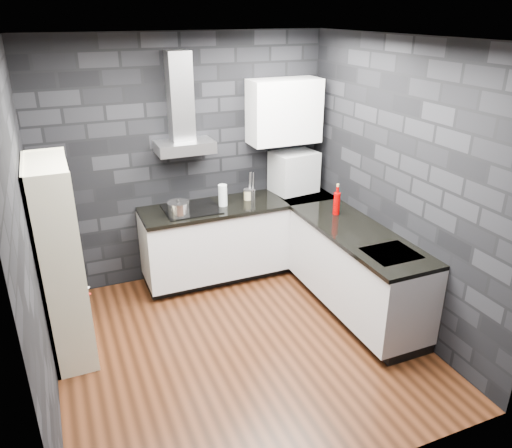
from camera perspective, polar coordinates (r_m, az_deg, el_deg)
ground at (r=4.81m, az=-1.82°, el=-13.68°), size 3.20×3.20×0.00m
ceiling at (r=3.84m, az=-2.36°, el=20.45°), size 3.20×3.20×0.00m
wall_back at (r=5.61m, az=-8.04°, el=7.14°), size 3.20×0.05×2.70m
wall_front at (r=2.84m, az=9.92°, el=-9.95°), size 3.20×0.05×2.70m
wall_left at (r=3.92m, az=-24.85°, el=-2.15°), size 0.05×3.20×2.70m
wall_right at (r=4.91m, az=15.99°, el=4.12°), size 0.05×3.20×2.70m
toekick_back at (r=5.99m, az=-1.99°, el=-5.02°), size 2.18×0.50×0.10m
toekick_right at (r=5.38m, az=11.38°, el=-9.07°), size 0.50×1.78×0.10m
counter_back_cab at (r=5.76m, az=-1.90°, el=-1.43°), size 2.20×0.60×0.76m
counter_right_cab at (r=5.15m, az=11.38°, el=-5.12°), size 0.60×1.80×0.76m
counter_back_top at (r=5.60m, az=-1.92°, el=2.25°), size 2.20×0.62×0.04m
counter_right_top at (r=4.97m, az=11.65°, el=-1.08°), size 0.62×1.80×0.04m
counter_corner_top at (r=5.92m, az=5.30°, el=3.36°), size 0.62×0.62×0.04m
hood_body at (r=5.36m, az=-8.13°, el=8.71°), size 0.60×0.34×0.12m
hood_chimney at (r=5.32m, az=-8.65°, el=14.20°), size 0.24×0.20×0.90m
upper_cabinet at (r=5.68m, az=3.24°, el=12.73°), size 0.80×0.35×0.70m
cooktop at (r=5.44m, az=-7.38°, el=1.72°), size 0.58×0.50×0.01m
sink_rim at (r=4.61m, az=15.20°, el=-3.26°), size 0.44×0.40×0.01m
pot at (r=5.26m, az=-8.83°, el=1.69°), size 0.29×0.29×0.13m
glass_vase at (r=5.47m, az=-3.82°, el=3.29°), size 0.10×0.10×0.24m
storage_jar at (r=5.66m, az=-0.96°, el=3.33°), size 0.09×0.09×0.11m
utensil_crock at (r=5.68m, az=-0.56°, el=3.46°), size 0.11×0.11×0.12m
appliance_garage at (r=5.91m, az=4.34°, el=5.88°), size 0.54×0.45×0.50m
red_bottle at (r=5.30m, az=9.20°, el=2.32°), size 0.09×0.09×0.24m
bookshelf at (r=4.59m, az=-21.36°, el=-4.11°), size 0.39×0.82×1.80m
fruit_bowl at (r=4.52m, az=-21.39°, el=-4.01°), size 0.22×0.22×0.05m
book_red at (r=4.84m, az=-20.80°, el=-6.99°), size 0.15×0.11×0.23m
book_second at (r=4.91m, az=-20.77°, el=-6.24°), size 0.14×0.10×0.21m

